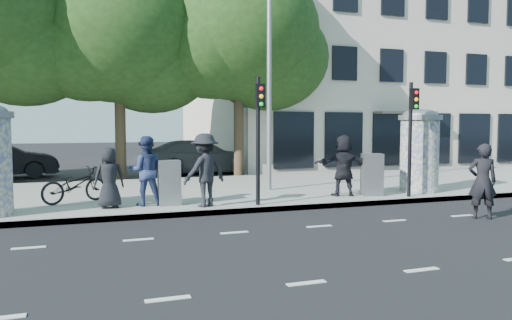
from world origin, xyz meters
name	(u,v)px	position (x,y,z in m)	size (l,w,h in m)	color
ground	(351,240)	(0.00, 0.00, 0.00)	(120.00, 120.00, 0.00)	black
sidewalk	(239,190)	(0.00, 7.50, 0.07)	(40.00, 8.00, 0.15)	gray
curb	(283,208)	(0.00, 3.55, 0.07)	(40.00, 0.10, 0.16)	slate
lane_dash_near	(422,270)	(0.00, -2.20, 0.00)	(32.00, 0.12, 0.01)	silver
lane_dash_far	(319,226)	(0.00, 1.40, 0.00)	(32.00, 0.12, 0.01)	silver
ad_column_right	(420,149)	(5.20, 4.70, 1.54)	(1.36, 1.36, 2.65)	beige
traffic_pole_near	(259,127)	(-0.60, 3.79, 2.23)	(0.22, 0.31, 3.40)	black
traffic_pole_far	(411,127)	(4.20, 3.79, 2.23)	(0.22, 0.31, 3.40)	black
street_lamp	(270,47)	(0.80, 6.63, 4.79)	(0.25, 0.93, 8.00)	slate
tree_near_left	(119,32)	(-3.50, 12.70, 6.06)	(6.80, 6.80, 8.97)	#38281C
tree_center	(239,32)	(1.50, 12.30, 6.31)	(7.00, 7.00, 9.30)	#38281C
building	(358,68)	(12.00, 19.99, 5.99)	(20.30, 15.85, 12.00)	beige
ped_a	(109,178)	(-4.38, 4.65, 0.94)	(0.77, 0.50, 1.58)	black
ped_c	(145,171)	(-3.44, 4.77, 1.07)	(0.90, 0.70, 1.85)	navy
ped_d	(205,170)	(-1.99, 4.08, 1.11)	(1.24, 0.71, 1.92)	black
ped_f	(343,165)	(2.42, 4.64, 1.08)	(1.72, 0.62, 1.85)	black
man_road	(482,181)	(4.18, 0.95, 0.92)	(0.67, 0.44, 1.84)	black
bicycle	(75,185)	(-5.24, 5.89, 0.65)	(1.88, 0.66, 0.99)	black
cabinet_left	(169,183)	(-2.84, 4.62, 0.75)	(0.57, 0.42, 1.20)	slate
cabinet_right	(372,175)	(3.28, 4.43, 0.79)	(0.61, 0.44, 1.28)	#5B5D5F
car_right	(200,157)	(0.24, 14.37, 0.79)	(5.45, 2.22, 1.58)	#525459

